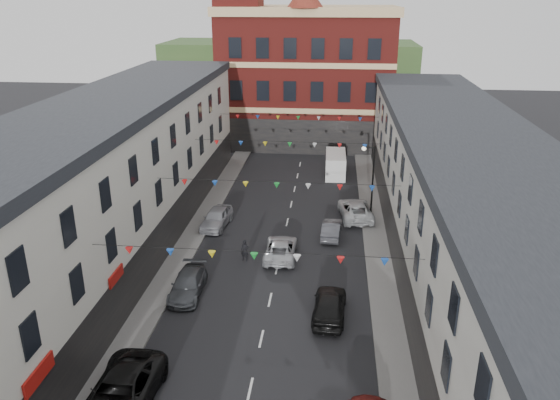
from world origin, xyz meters
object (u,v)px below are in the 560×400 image
(car_left_d, at_px, (188,284))
(car_right_d, at_px, (330,305))
(car_left_e, at_px, (217,218))
(street_lamp, at_px, (370,171))
(moving_car, at_px, (281,248))
(white_van, at_px, (335,164))
(car_right_e, at_px, (332,229))
(pedestrian, at_px, (245,250))
(car_left_c, at_px, (121,394))
(car_right_f, at_px, (355,210))

(car_left_d, relative_size, car_right_d, 0.99)
(car_left_e, bearing_deg, street_lamp, 21.78)
(car_left_d, bearing_deg, moving_car, 45.18)
(car_left_e, bearing_deg, white_van, 62.69)
(car_right_e, height_order, pedestrian, pedestrian)
(car_left_e, bearing_deg, car_left_d, -81.86)
(moving_car, bearing_deg, car_left_c, 69.57)
(car_left_c, height_order, pedestrian, car_left_c)
(car_left_d, xyz_separation_m, pedestrian, (2.77, 4.75, 0.12))
(car_left_e, xyz_separation_m, white_van, (9.30, 14.16, 0.38))
(car_right_d, xyz_separation_m, pedestrian, (-5.94, 6.48, -0.00))
(street_lamp, height_order, car_right_d, street_lamp)
(car_left_d, xyz_separation_m, car_left_e, (-0.39, 10.36, 0.10))
(car_right_d, relative_size, moving_car, 0.97)
(car_right_e, xyz_separation_m, white_van, (0.20, 15.18, 0.49))
(car_right_e, relative_size, car_right_f, 0.73)
(car_left_d, bearing_deg, street_lamp, 47.93)
(car_left_d, relative_size, pedestrian, 2.92)
(pedestrian, bearing_deg, moving_car, 31.50)
(car_left_c, bearing_deg, white_van, 76.10)
(car_right_d, height_order, white_van, white_van)
(car_right_d, bearing_deg, car_right_f, -94.07)
(car_right_f, bearing_deg, car_right_e, 56.64)
(car_right_f, height_order, white_van, white_van)
(car_left_d, height_order, car_left_e, car_left_e)
(car_left_e, bearing_deg, car_right_d, -47.04)
(car_left_c, height_order, car_left_d, car_left_c)
(street_lamp, height_order, car_left_e, street_lamp)
(car_right_d, xyz_separation_m, moving_car, (-3.52, 7.30, -0.13))
(car_left_c, distance_m, car_right_f, 25.81)
(car_right_d, bearing_deg, pedestrian, -44.33)
(car_left_e, height_order, car_right_f, car_left_e)
(white_van, height_order, pedestrian, white_van)
(car_left_e, height_order, moving_car, car_left_e)
(street_lamp, height_order, moving_car, street_lamp)
(car_left_d, bearing_deg, white_van, 68.23)
(street_lamp, bearing_deg, car_right_e, -123.68)
(car_left_e, height_order, car_right_d, car_right_d)
(car_left_c, relative_size, moving_car, 1.27)
(car_left_d, distance_m, car_right_e, 12.77)
(car_left_d, bearing_deg, pedestrian, 57.90)
(car_right_e, height_order, white_van, white_van)
(car_left_d, distance_m, car_left_e, 10.37)
(car_left_c, relative_size, car_right_d, 1.30)
(car_right_f, height_order, moving_car, car_right_f)
(street_lamp, bearing_deg, car_right_f, -153.73)
(street_lamp, relative_size, car_left_c, 1.01)
(car_left_c, height_order, white_van, white_van)
(car_right_f, bearing_deg, pedestrian, 39.90)
(car_left_d, distance_m, car_right_d, 8.88)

